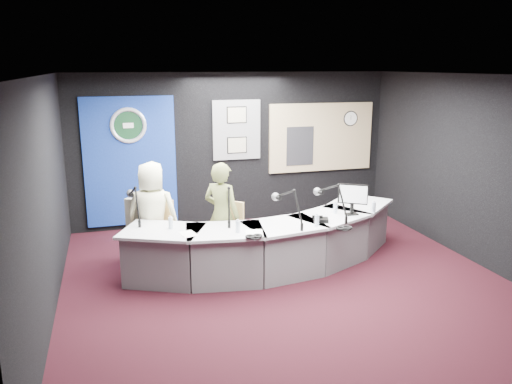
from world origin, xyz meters
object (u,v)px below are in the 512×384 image
object	(u,v)px
broadcast_desk	(270,243)
person_woman	(222,215)
armchair_right	(222,234)
person_man	(152,214)
armchair_left	(154,238)

from	to	relation	value
broadcast_desk	person_woman	world-z (taller)	person_woman
broadcast_desk	armchair_right	size ratio (longest dim) A/B	4.50
broadcast_desk	person_man	size ratio (longest dim) A/B	2.86
broadcast_desk	armchair_left	world-z (taller)	armchair_left
broadcast_desk	armchair_right	bearing A→B (deg)	160.67
armchair_left	armchair_right	xyz separation A→B (m)	(0.97, -0.34, 0.08)
person_woman	broadcast_desk	bearing A→B (deg)	-155.49
broadcast_desk	armchair_left	size ratio (longest dim) A/B	5.31
broadcast_desk	person_woman	xyz separation A→B (m)	(-0.67, 0.24, 0.41)
person_man	armchair_right	bearing A→B (deg)	176.41
armchair_right	broadcast_desk	bearing A→B (deg)	25.02
armchair_right	person_man	bearing A→B (deg)	-155.12
armchair_left	person_man	xyz separation A→B (m)	(0.00, 0.00, 0.36)
person_man	person_woman	distance (m)	1.03
broadcast_desk	armchair_left	xyz separation A→B (m)	(-1.65, 0.58, 0.05)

